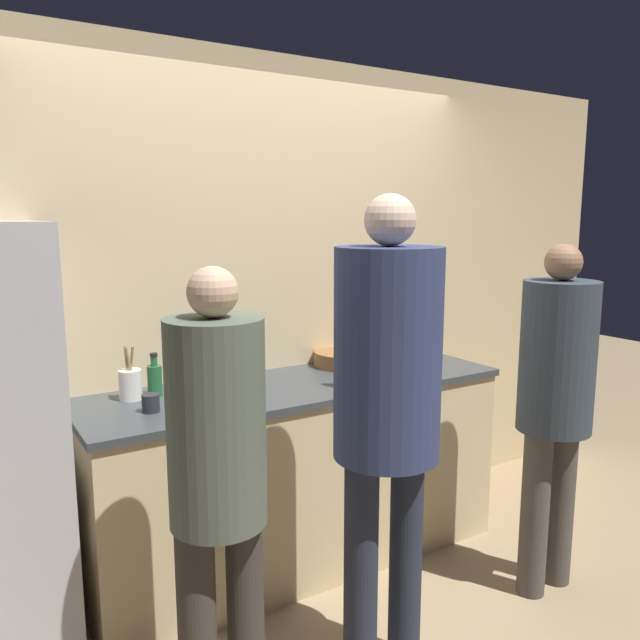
{
  "coord_description": "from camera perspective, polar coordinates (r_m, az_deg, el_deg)",
  "views": [
    {
      "loc": [
        -1.49,
        -2.26,
        1.78
      ],
      "look_at": [
        0.0,
        0.16,
        1.3
      ],
      "focal_mm": 35.0,
      "sensor_mm": 36.0,
      "label": 1
    }
  ],
  "objects": [
    {
      "name": "person_right",
      "position": [
        3.09,
        20.7,
        -6.1
      ],
      "size": [
        0.34,
        0.34,
        1.66
      ],
      "color": "#4C4742",
      "rests_on": "ground_plane"
    },
    {
      "name": "bottle_red",
      "position": [
        3.34,
        8.78,
        -3.89
      ],
      "size": [
        0.05,
        0.05,
        0.15
      ],
      "color": "red",
      "rests_on": "counter"
    },
    {
      "name": "cup_black",
      "position": [
        2.77,
        -15.22,
        -7.34
      ],
      "size": [
        0.07,
        0.07,
        0.08
      ],
      "color": "#28282D",
      "rests_on": "counter"
    },
    {
      "name": "potted_plant",
      "position": [
        3.19,
        -6.96,
        -2.85
      ],
      "size": [
        0.18,
        0.18,
        0.27
      ],
      "color": "beige",
      "rests_on": "counter"
    },
    {
      "name": "utensil_crock",
      "position": [
        2.97,
        -16.95,
        -5.61
      ],
      "size": [
        0.1,
        0.1,
        0.25
      ],
      "color": "silver",
      "rests_on": "counter"
    },
    {
      "name": "counter",
      "position": [
        3.31,
        -2.18,
        -13.68
      ],
      "size": [
        2.15,
        0.71,
        0.95
      ],
      "color": "beige",
      "rests_on": "ground_plane"
    },
    {
      "name": "wall_back",
      "position": [
        3.37,
        -5.1,
        1.29
      ],
      "size": [
        5.2,
        0.06,
        2.6
      ],
      "color": "#D6BC8C",
      "rests_on": "ground_plane"
    },
    {
      "name": "bottle_green",
      "position": [
        3.0,
        -14.87,
        -5.23
      ],
      "size": [
        0.07,
        0.07,
        0.2
      ],
      "color": "#236033",
      "rests_on": "counter"
    },
    {
      "name": "cup_red",
      "position": [
        2.98,
        -6.7,
        -5.8
      ],
      "size": [
        0.09,
        0.09,
        0.09
      ],
      "color": "#A33D33",
      "rests_on": "counter"
    },
    {
      "name": "ground_plane",
      "position": [
        3.24,
        1.58,
        -23.8
      ],
      "size": [
        14.0,
        14.0,
        0.0
      ],
      "primitive_type": "plane",
      "color": "#9E8460"
    },
    {
      "name": "bottle_clear",
      "position": [
        3.03,
        2.32,
        -4.52
      ],
      "size": [
        0.07,
        0.07,
        0.23
      ],
      "color": "silver",
      "rests_on": "counter"
    },
    {
      "name": "fruit_bowl",
      "position": [
        3.5,
        2.55,
        -3.45
      ],
      "size": [
        0.38,
        0.38,
        0.12
      ],
      "color": "brown",
      "rests_on": "counter"
    },
    {
      "name": "person_center",
      "position": [
        2.32,
        6.14,
        -6.49
      ],
      "size": [
        0.39,
        0.39,
        1.86
      ],
      "color": "#232838",
      "rests_on": "ground_plane"
    },
    {
      "name": "person_left",
      "position": [
        2.12,
        -9.33,
        -13.68
      ],
      "size": [
        0.32,
        0.32,
        1.63
      ],
      "color": "#38332D",
      "rests_on": "ground_plane"
    }
  ]
}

